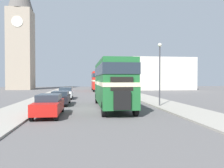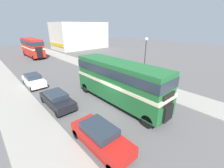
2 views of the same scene
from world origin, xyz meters
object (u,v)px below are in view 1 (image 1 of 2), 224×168
(bus_distant, at_px, (98,80))
(church_tower, at_px, (21,27))
(car_parked_near, at_px, (49,105))
(pedestrian_walking, at_px, (136,89))
(street_lamp, at_px, (160,65))
(car_parked_mid, at_px, (60,98))
(car_parked_far, at_px, (66,93))
(double_decker_bus, at_px, (112,81))

(bus_distant, relative_size, church_tower, 0.31)
(car_parked_near, bearing_deg, church_tower, 107.68)
(car_parked_near, xyz_separation_m, church_tower, (-13.48, 42.31, 14.99))
(bus_distant, xyz_separation_m, church_tower, (-18.99, 9.36, 13.25))
(bus_distant, xyz_separation_m, pedestrian_walking, (4.46, -17.39, -1.41))
(street_lamp, distance_m, church_tower, 46.24)
(street_lamp, bearing_deg, car_parked_near, -157.30)
(pedestrian_walking, height_order, street_lamp, street_lamp)
(car_parked_mid, relative_size, car_parked_far, 1.06)
(car_parked_near, bearing_deg, bus_distant, 80.51)
(car_parked_mid, xyz_separation_m, street_lamp, (9.43, -2.78, 3.22))
(double_decker_bus, bearing_deg, church_tower, 115.38)
(car_parked_near, distance_m, street_lamp, 10.78)
(double_decker_bus, xyz_separation_m, pedestrian_walking, (5.04, 12.07, -1.34))
(car_parked_near, xyz_separation_m, car_parked_mid, (0.08, 6.76, -0.06))
(double_decker_bus, bearing_deg, bus_distant, 88.88)
(double_decker_bus, xyz_separation_m, car_parked_near, (-4.93, -3.49, -1.66))
(pedestrian_walking, bearing_deg, bus_distant, 104.38)
(bus_distant, xyz_separation_m, car_parked_far, (-5.50, -19.24, -1.75))
(double_decker_bus, relative_size, car_parked_mid, 2.40)
(bus_distant, xyz_separation_m, car_parked_mid, (-5.43, -26.20, -1.79))
(street_lamp, bearing_deg, pedestrian_walking, 87.70)
(bus_distant, distance_m, street_lamp, 29.29)
(car_parked_mid, bearing_deg, bus_distant, 78.28)
(double_decker_bus, height_order, bus_distant, bus_distant)
(double_decker_bus, xyz_separation_m, church_tower, (-18.42, 38.83, 13.33))
(church_tower, bearing_deg, car_parked_near, -72.32)
(pedestrian_walking, bearing_deg, church_tower, 131.24)
(bus_distant, height_order, street_lamp, street_lamp)
(car_parked_mid, bearing_deg, car_parked_far, 90.55)
(car_parked_far, bearing_deg, church_tower, 115.26)
(car_parked_near, xyz_separation_m, street_lamp, (9.50, 3.98, 3.17))
(car_parked_far, bearing_deg, bus_distant, 74.05)
(car_parked_near, height_order, street_lamp, street_lamp)
(double_decker_bus, distance_m, car_parked_near, 6.26)
(double_decker_bus, xyz_separation_m, bus_distant, (0.58, 29.47, 0.08))
(pedestrian_walking, bearing_deg, double_decker_bus, -112.64)
(bus_distant, height_order, car_parked_near, bus_distant)
(bus_distant, bearing_deg, car_parked_near, -99.49)
(car_parked_near, height_order, church_tower, church_tower)
(car_parked_mid, xyz_separation_m, car_parked_far, (-0.07, 6.96, 0.04))
(car_parked_mid, distance_m, car_parked_far, 6.96)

